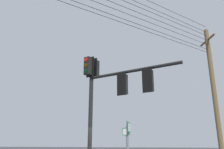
% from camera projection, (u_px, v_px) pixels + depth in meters
% --- Properties ---
extents(signal_mast_assembly, '(4.33, 2.69, 5.97)m').
position_uv_depth(signal_mast_assembly, '(107.00, 89.00, 9.99)').
color(signal_mast_assembly, black).
rests_on(signal_mast_assembly, ground).
extents(utility_pole_wooden, '(0.42, 2.34, 10.74)m').
position_uv_depth(utility_pole_wooden, '(214.00, 91.00, 16.76)').
color(utility_pole_wooden, brown).
rests_on(utility_pole_wooden, ground).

